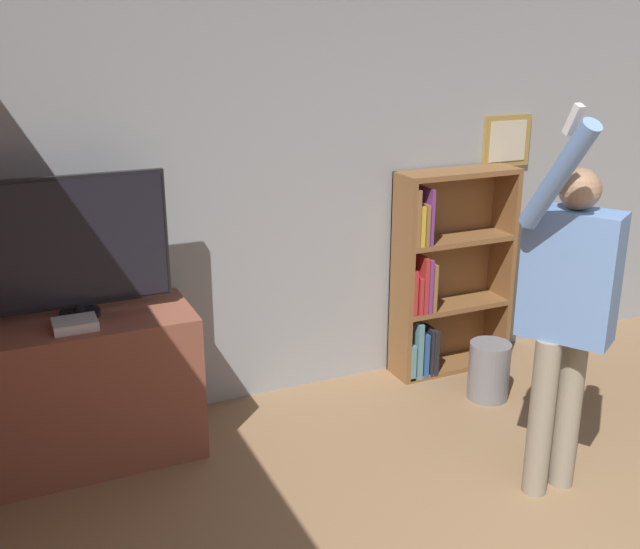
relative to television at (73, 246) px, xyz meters
The scene contains 7 objects.
wall_back 1.69m from the television, 11.21° to the left, with size 6.56×0.09×2.70m.
tv_ledge 0.83m from the television, 90.00° to the right, with size 1.19×0.58×0.85m.
television is the anchor object (origin of this frame).
game_console 0.42m from the television, 104.96° to the right, with size 0.23×0.18×0.05m.
bookshelf 2.51m from the television, ahead, with size 0.86×0.28×1.45m.
person 2.58m from the television, 32.06° to the right, with size 0.59×0.58×2.06m.
waste_bin 2.74m from the television, ahead, with size 0.27×0.27×0.39m.
Camera 1 is at (-2.01, -1.16, 2.36)m, focal length 42.00 mm.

